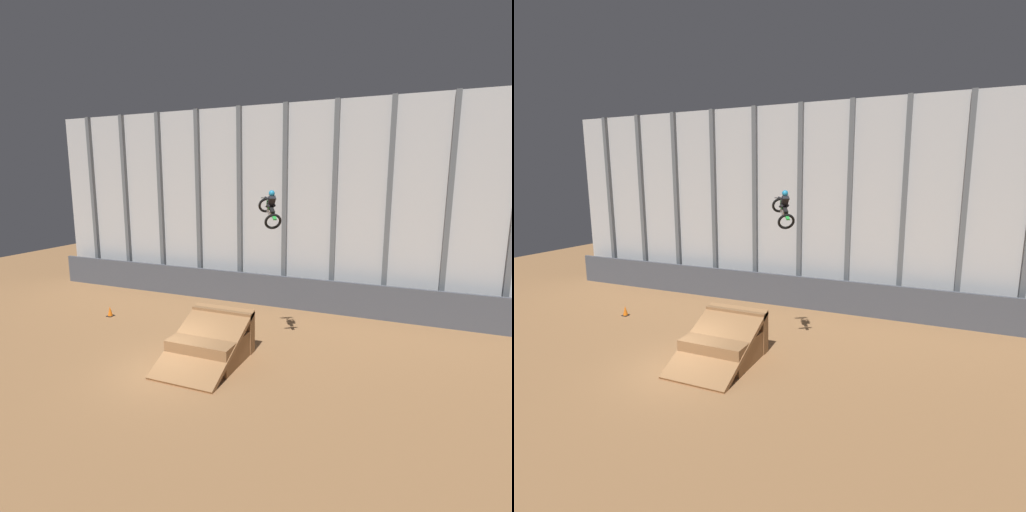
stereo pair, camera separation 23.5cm
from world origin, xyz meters
The scene contains 6 objects.
ground_plane centered at (0.00, 0.00, 0.00)m, with size 60.00×60.00×0.00m, color #996B42.
arena_back_wall centered at (0.00, 10.76, 6.13)m, with size 32.00×0.40×12.25m.
lower_barrier centered at (0.00, 9.67, 0.99)m, with size 31.36×0.20×1.99m.
dirt_ramp centered at (1.16, 1.77, 0.72)m, with size 2.99×4.17×2.10m.
rider_bike_solo centered at (3.32, 3.20, 6.57)m, with size 1.53×1.80×1.68m.
traffic_cone_near_ramp centered at (-6.96, 4.33, 0.28)m, with size 0.36×0.36×0.58m.
Camera 1 is at (9.27, -12.85, 7.78)m, focal length 28.00 mm.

